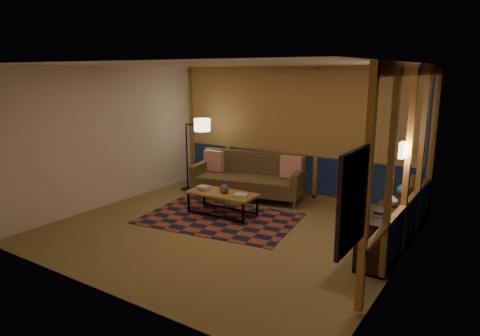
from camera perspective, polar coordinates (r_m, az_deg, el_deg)
The scene contains 21 objects.
floor at distance 7.25m, azimuth -1.89°, elevation -8.21°, with size 5.50×5.00×0.01m, color olive.
ceiling at distance 6.77m, azimuth -2.06°, elevation 13.66°, with size 5.50×5.00×0.01m, color white.
walls at distance 6.88m, azimuth -1.97°, elevation 2.35°, with size 5.51×5.01×2.70m.
window_wall_back at distance 8.95m, azimuth 7.04°, elevation 4.69°, with size 5.30×0.16×2.60m, color #A46A26, non-canonical shape.
window_wall_right at distance 6.37m, azimuth 21.50°, elevation 0.61°, with size 0.16×3.70×2.60m, color #A46A26, non-canonical shape.
wall_art at distance 4.03m, azimuth 14.69°, elevation -4.15°, with size 0.06×0.74×0.94m, color red, non-canonical shape.
wall_sconce at distance 6.20m, azimuth 20.82°, elevation 2.24°, with size 0.12×0.18×0.22m, color #FFEAB6, non-canonical shape.
sofa at distance 8.86m, azimuth 1.13°, elevation -1.15°, with size 2.26×0.92×0.93m, color #4A3E27, non-canonical shape.
pillow_left at distance 9.28m, azimuth -3.47°, elevation 0.87°, with size 0.44×0.15×0.44m, color red, non-canonical shape.
pillow_right at distance 8.70m, azimuth 6.86°, elevation 0.00°, with size 0.44×0.15×0.44m, color red, non-canonical shape.
area_rug at distance 7.75m, azimuth -2.75°, elevation -6.74°, with size 2.69×1.79×0.01m, color brown.
coffee_table at distance 7.89m, azimuth -2.35°, elevation -4.79°, with size 1.29×0.59×0.43m, color #A46A26, non-canonical shape.
book_stack_a at distance 8.03m, azimuth -4.85°, elevation -2.66°, with size 0.23×0.18×0.07m, color silver, non-canonical shape.
book_stack_b at distance 7.58m, azimuth 0.10°, elevation -3.65°, with size 0.21×0.17×0.04m, color silver, non-canonical shape.
ceramic_pot at distance 7.77m, azimuth -2.11°, elevation -2.78°, with size 0.16×0.16×0.16m, color black.
floor_lamp at distance 9.53m, azimuth -7.10°, elevation 1.85°, with size 0.54×0.35×1.61m, color black, non-canonical shape.
bookshelf at distance 7.05m, azimuth 20.00°, elevation -6.65°, with size 0.40×2.74×0.69m, color black, non-canonical shape.
basket at distance 7.80m, azimuth 21.68°, elevation -1.64°, with size 0.24×0.24×0.18m, color olive.
teal_bowl at distance 7.21m, azimuth 20.81°, elevation -2.75°, with size 0.17×0.17×0.17m, color teal.
vase at distance 6.56m, azimuth 19.50°, elevation -3.98°, with size 0.19×0.19×0.20m, color gray.
shelf_book_stack at distance 6.14m, azimuth 18.39°, elevation -5.67°, with size 0.17×0.23×0.07m, color silver, non-canonical shape.
Camera 1 is at (3.90, -5.53, 2.60)m, focal length 32.00 mm.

